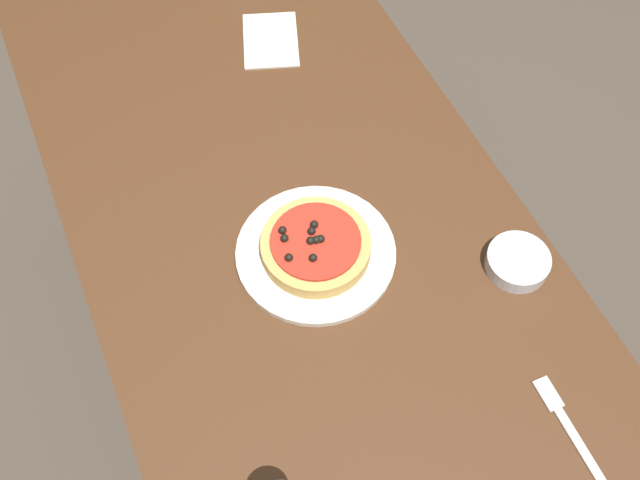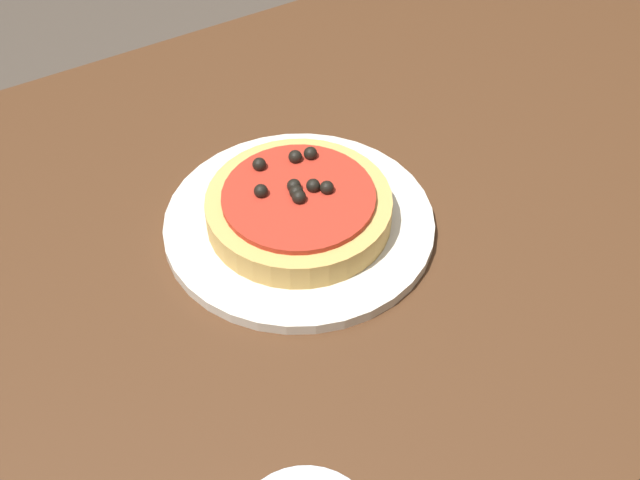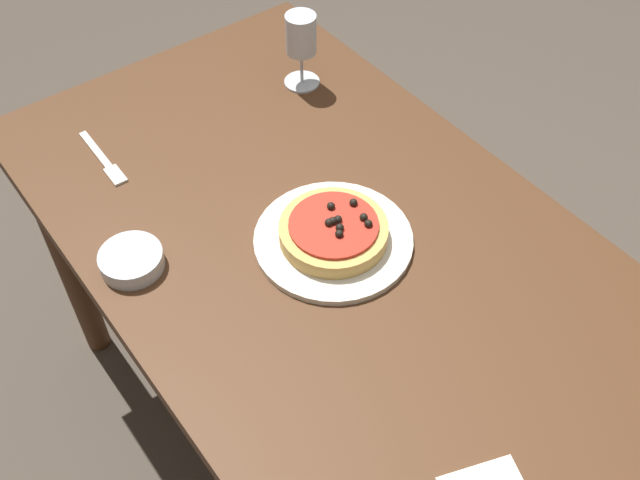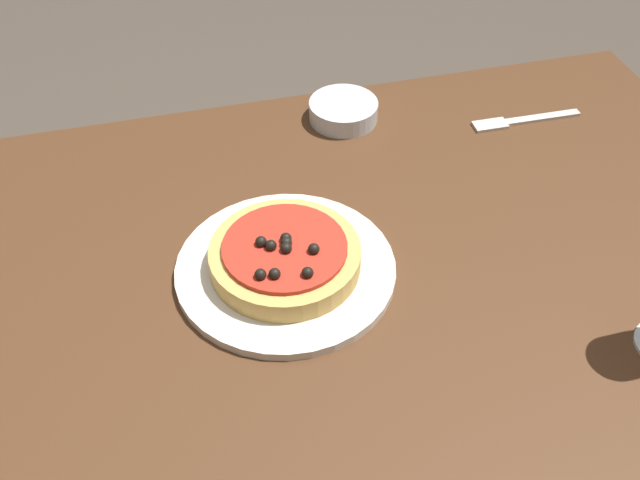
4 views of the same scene
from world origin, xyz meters
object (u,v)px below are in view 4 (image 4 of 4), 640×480
at_px(dining_table, 217,335).
at_px(pizza, 285,256).
at_px(fork, 519,121).
at_px(dinner_plate, 285,268).
at_px(side_bowl, 343,111).

height_order(dining_table, pizza, pizza).
bearing_deg(fork, dinner_plate, 28.86).
distance_m(dining_table, pizza, 0.16).
distance_m(dinner_plate, pizza, 0.02).
height_order(side_bowl, fork, side_bowl).
bearing_deg(dinner_plate, dining_table, 0.74).
bearing_deg(fork, pizza, 28.89).
bearing_deg(dinner_plate, fork, -152.35).
xyz_separation_m(dinner_plate, side_bowl, (-0.16, -0.30, 0.01)).
relative_size(dinner_plate, fork, 1.56).
bearing_deg(dinner_plate, side_bowl, -118.13).
relative_size(dining_table, pizza, 8.27).
bearing_deg(fork, dining_table, 24.45).
height_order(dinner_plate, side_bowl, side_bowl).
xyz_separation_m(pizza, fork, (-0.42, -0.22, -0.03)).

